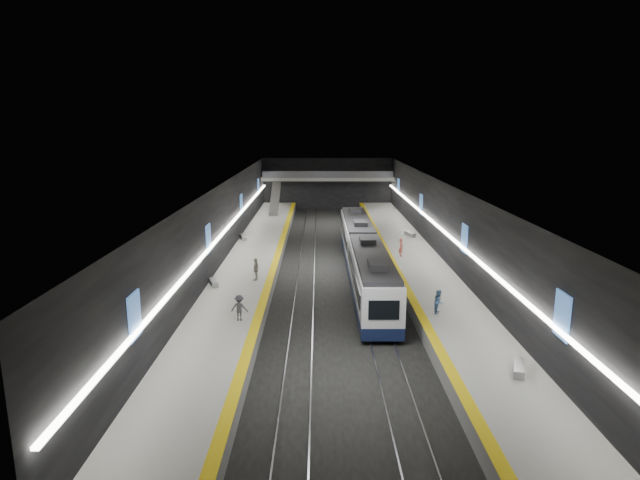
{
  "coord_description": "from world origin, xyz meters",
  "views": [
    {
      "loc": [
        -1.39,
        -48.42,
        13.22
      ],
      "look_at": [
        -1.25,
        2.0,
        2.2
      ],
      "focal_mm": 30.0,
      "sensor_mm": 36.0,
      "label": 1
    }
  ],
  "objects_px": {
    "bench_right_far": "(410,234)",
    "passenger_right_b": "(439,302)",
    "bench_right_near": "(519,369)",
    "bench_left_near": "(214,283)",
    "passenger_right_a": "(401,248)",
    "bench_left_far": "(243,237)",
    "passenger_left_a": "(256,269)",
    "escalator": "(275,199)",
    "passenger_left_b": "(239,308)",
    "train": "(363,253)"
  },
  "relations": [
    {
      "from": "passenger_right_b",
      "to": "bench_left_far",
      "type": "bearing_deg",
      "value": 59.46
    },
    {
      "from": "train",
      "to": "passenger_right_b",
      "type": "xyz_separation_m",
      "value": [
        3.99,
        -11.89,
        -0.41
      ]
    },
    {
      "from": "bench_left_near",
      "to": "passenger_right_b",
      "type": "relative_size",
      "value": 1.1
    },
    {
      "from": "bench_left_near",
      "to": "bench_right_far",
      "type": "bearing_deg",
      "value": 25.21
    },
    {
      "from": "escalator",
      "to": "passenger_left_b",
      "type": "height_order",
      "value": "escalator"
    },
    {
      "from": "escalator",
      "to": "bench_right_far",
      "type": "distance_m",
      "value": 23.24
    },
    {
      "from": "bench_right_far",
      "to": "passenger_left_a",
      "type": "distance_m",
      "value": 22.79
    },
    {
      "from": "passenger_right_a",
      "to": "bench_right_far",
      "type": "bearing_deg",
      "value": -2.76
    },
    {
      "from": "passenger_left_a",
      "to": "passenger_right_b",
      "type": "bearing_deg",
      "value": 70.1
    },
    {
      "from": "train",
      "to": "passenger_right_a",
      "type": "xyz_separation_m",
      "value": [
        3.84,
        3.49,
        -0.34
      ]
    },
    {
      "from": "escalator",
      "to": "passenger_left_b",
      "type": "distance_m",
      "value": 42.46
    },
    {
      "from": "bench_right_far",
      "to": "passenger_right_b",
      "type": "bearing_deg",
      "value": -112.77
    },
    {
      "from": "escalator",
      "to": "bench_right_near",
      "type": "relative_size",
      "value": 4.35
    },
    {
      "from": "passenger_right_b",
      "to": "bench_left_near",
      "type": "bearing_deg",
      "value": 93.19
    },
    {
      "from": "bench_left_near",
      "to": "train",
      "type": "bearing_deg",
      "value": 5.1
    },
    {
      "from": "bench_right_near",
      "to": "passenger_left_b",
      "type": "distance_m",
      "value": 16.72
    },
    {
      "from": "bench_left_far",
      "to": "passenger_left_b",
      "type": "distance_m",
      "value": 24.49
    },
    {
      "from": "bench_left_near",
      "to": "passenger_left_a",
      "type": "bearing_deg",
      "value": 2.86
    },
    {
      "from": "bench_left_far",
      "to": "passenger_right_b",
      "type": "distance_m",
      "value": 28.02
    },
    {
      "from": "train",
      "to": "bench_right_far",
      "type": "distance_m",
      "value": 14.23
    },
    {
      "from": "bench_left_far",
      "to": "passenger_left_a",
      "type": "bearing_deg",
      "value": -95.61
    },
    {
      "from": "passenger_right_a",
      "to": "train",
      "type": "bearing_deg",
      "value": 144.21
    },
    {
      "from": "train",
      "to": "passenger_right_b",
      "type": "height_order",
      "value": "train"
    },
    {
      "from": "escalator",
      "to": "bench_left_near",
      "type": "relative_size",
      "value": 4.59
    },
    {
      "from": "train",
      "to": "bench_left_near",
      "type": "height_order",
      "value": "train"
    },
    {
      "from": "bench_right_far",
      "to": "passenger_right_a",
      "type": "height_order",
      "value": "passenger_right_a"
    },
    {
      "from": "bench_left_near",
      "to": "passenger_left_a",
      "type": "xyz_separation_m",
      "value": [
        3.13,
        1.32,
        0.7
      ]
    },
    {
      "from": "bench_left_near",
      "to": "bench_right_near",
      "type": "distance_m",
      "value": 23.46
    },
    {
      "from": "bench_right_near",
      "to": "passenger_right_b",
      "type": "height_order",
      "value": "passenger_right_b"
    },
    {
      "from": "train",
      "to": "passenger_right_a",
      "type": "relative_size",
      "value": 17.5
    },
    {
      "from": "train",
      "to": "bench_right_near",
      "type": "xyz_separation_m",
      "value": [
        6.14,
        -20.48,
        -0.97
      ]
    },
    {
      "from": "passenger_right_a",
      "to": "passenger_right_b",
      "type": "bearing_deg",
      "value": -167.5
    },
    {
      "from": "passenger_right_b",
      "to": "bench_right_far",
      "type": "bearing_deg",
      "value": 19.37
    },
    {
      "from": "bench_right_near",
      "to": "passenger_left_a",
      "type": "height_order",
      "value": "passenger_left_a"
    },
    {
      "from": "bench_right_near",
      "to": "bench_right_far",
      "type": "relative_size",
      "value": 0.98
    },
    {
      "from": "train",
      "to": "passenger_left_b",
      "type": "bearing_deg",
      "value": -124.01
    },
    {
      "from": "bench_right_near",
      "to": "bench_right_far",
      "type": "distance_m",
      "value": 33.22
    },
    {
      "from": "bench_left_near",
      "to": "passenger_right_a",
      "type": "bearing_deg",
      "value": 9.93
    },
    {
      "from": "bench_left_far",
      "to": "passenger_left_b",
      "type": "xyz_separation_m",
      "value": [
        3.11,
        -24.29,
        0.61
      ]
    },
    {
      "from": "passenger_left_b",
      "to": "escalator",
      "type": "bearing_deg",
      "value": -81.16
    },
    {
      "from": "bench_right_near",
      "to": "bench_left_far",
      "type": "bearing_deg",
      "value": 139.14
    },
    {
      "from": "escalator",
      "to": "passenger_left_a",
      "type": "distance_m",
      "value": 33.57
    },
    {
      "from": "passenger_left_b",
      "to": "bench_left_near",
      "type": "bearing_deg",
      "value": -60.32
    },
    {
      "from": "passenger_left_b",
      "to": "bench_left_far",
      "type": "bearing_deg",
      "value": -75.36
    },
    {
      "from": "passenger_left_a",
      "to": "bench_right_far",
      "type": "bearing_deg",
      "value": 149.08
    },
    {
      "from": "passenger_left_b",
      "to": "passenger_right_a",
      "type": "bearing_deg",
      "value": -120.03
    },
    {
      "from": "escalator",
      "to": "passenger_right_a",
      "type": "height_order",
      "value": "escalator"
    },
    {
      "from": "bench_left_near",
      "to": "passenger_left_b",
      "type": "xyz_separation_m",
      "value": [
        3.11,
        -7.57,
        0.62
      ]
    },
    {
      "from": "bench_left_far",
      "to": "bench_right_near",
      "type": "relative_size",
      "value": 0.99
    },
    {
      "from": "passenger_left_a",
      "to": "bench_right_near",
      "type": "bearing_deg",
      "value": 53.52
    }
  ]
}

